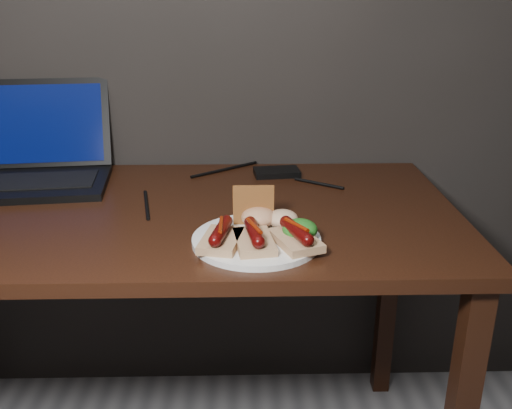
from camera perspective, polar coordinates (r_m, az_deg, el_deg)
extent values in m
cube|color=black|center=(1.33, -10.30, -1.06)|extent=(1.40, 0.70, 0.03)
cube|color=black|center=(1.81, 13.06, -8.35)|extent=(0.05, 0.05, 0.72)
cube|color=black|center=(1.55, -21.71, 1.83)|extent=(0.41, 0.29, 0.02)
cube|color=black|center=(1.55, -21.77, 2.20)|extent=(0.34, 0.17, 0.00)
cube|color=black|center=(1.67, -21.03, 7.60)|extent=(0.39, 0.13, 0.23)
cube|color=#080C53|center=(1.67, -21.03, 7.60)|extent=(0.35, 0.11, 0.20)
cube|color=black|center=(1.54, 2.08, 3.24)|extent=(0.13, 0.09, 0.02)
cylinder|color=black|center=(1.35, -10.89, 0.00)|extent=(0.04, 0.18, 0.01)
cylinder|color=black|center=(1.58, -3.14, 3.52)|extent=(0.18, 0.14, 0.01)
cylinder|color=black|center=(1.48, 6.31, 2.10)|extent=(0.12, 0.09, 0.01)
cylinder|color=white|center=(1.14, 0.04, -3.56)|extent=(0.26, 0.26, 0.01)
cube|color=tan|center=(1.10, -3.50, -3.61)|extent=(0.09, 0.13, 0.02)
cylinder|color=#540705|center=(1.09, -3.53, -2.63)|extent=(0.04, 0.10, 0.02)
sphere|color=#540705|center=(1.05, -4.14, -3.65)|extent=(0.03, 0.02, 0.02)
sphere|color=#540705|center=(1.14, -2.96, -1.69)|extent=(0.03, 0.02, 0.02)
cylinder|color=#6A1905|center=(1.09, -3.54, -2.03)|extent=(0.01, 0.07, 0.01)
cube|color=tan|center=(1.10, -0.19, -3.74)|extent=(0.09, 0.12, 0.02)
cylinder|color=#540705|center=(1.09, -0.19, -2.76)|extent=(0.04, 0.10, 0.02)
sphere|color=#540705|center=(1.04, 0.24, -3.79)|extent=(0.03, 0.02, 0.02)
sphere|color=#540705|center=(1.13, -0.58, -1.80)|extent=(0.03, 0.02, 0.02)
cylinder|color=#6A1905|center=(1.08, -0.19, -2.15)|extent=(0.03, 0.07, 0.01)
cube|color=tan|center=(1.10, 4.02, -3.60)|extent=(0.11, 0.13, 0.02)
cylinder|color=#540705|center=(1.09, 4.05, -2.63)|extent=(0.06, 0.10, 0.02)
sphere|color=#540705|center=(1.06, 5.18, -3.58)|extent=(0.03, 0.02, 0.02)
sphere|color=#540705|center=(1.13, 3.00, -1.74)|extent=(0.03, 0.02, 0.02)
cylinder|color=#6A1905|center=(1.09, 4.07, -2.02)|extent=(0.04, 0.06, 0.01)
cube|color=#A9682E|center=(1.18, -0.25, -0.05)|extent=(0.09, 0.01, 0.08)
ellipsoid|color=#125C1A|center=(1.12, 4.41, -2.49)|extent=(0.07, 0.07, 0.04)
ellipsoid|color=#A82910|center=(1.18, 0.26, -1.26)|extent=(0.07, 0.07, 0.04)
ellipsoid|color=beige|center=(1.18, 2.69, -1.42)|extent=(0.06, 0.06, 0.04)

